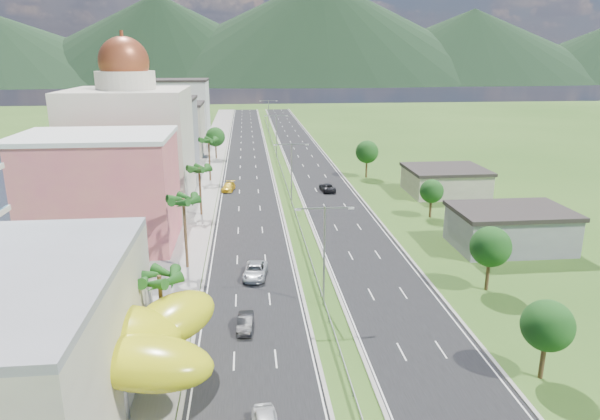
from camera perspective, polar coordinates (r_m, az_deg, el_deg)
name	(u,v)px	position (r m, az deg, el deg)	size (l,w,h in m)	color
ground	(339,355)	(49.39, 4.22, -15.22)	(500.00, 500.00, 0.00)	#2D5119
road_left	(248,162)	(133.91, -5.59, 5.14)	(11.00, 260.00, 0.04)	black
road_right	(308,161)	(134.77, 0.83, 5.29)	(11.00, 260.00, 0.04)	black
sidewalk_left	(209,162)	(134.23, -9.66, 5.03)	(7.00, 260.00, 0.12)	gray
median_guardrail	(283,174)	(116.42, -1.83, 3.82)	(0.10, 216.06, 0.76)	gray
streetlight_median_b	(324,246)	(55.36, 2.60, -3.82)	(6.04, 0.25, 11.00)	gray
streetlight_median_c	(291,167)	(93.69, -0.93, 4.59)	(6.04, 0.25, 11.00)	gray
streetlight_median_d	(276,132)	(137.95, -2.53, 8.36)	(6.04, 0.25, 11.00)	gray
streetlight_median_e	(269,113)	(182.57, -3.37, 10.30)	(6.04, 0.25, 11.00)	gray
lime_canopy	(89,340)	(44.53, -21.60, -12.79)	(18.00, 15.00, 7.40)	#BABA12
pink_shophouse	(99,193)	(78.33, -20.61, 1.75)	(20.00, 15.00, 15.00)	#D9596F
domed_building	(131,139)	(99.57, -17.60, 7.22)	(20.00, 20.00, 28.70)	beige
midrise_grey	(159,137)	(124.21, -14.77, 7.55)	(16.00, 15.00, 16.00)	gray
midrise_beige	(172,130)	(145.98, -13.45, 8.28)	(16.00, 15.00, 13.00)	#A59C87
midrise_white	(182,112)	(168.36, -12.51, 10.21)	(16.00, 15.00, 18.00)	silver
shed_near	(510,230)	(78.92, 21.46, -2.02)	(15.00, 10.00, 5.00)	gray
shed_far	(445,182)	(106.18, 15.22, 2.90)	(14.00, 12.00, 4.40)	#A59C87
palm_tree_b	(159,280)	(47.92, -14.76, -7.27)	(3.60, 3.60, 8.10)	#47301C
palm_tree_c	(184,203)	(66.19, -12.32, 0.78)	(3.60, 3.60, 9.60)	#47301C
palm_tree_d	(199,171)	(88.66, -10.71, 4.15)	(3.60, 3.60, 8.60)	#47301C
palm_tree_e	(209,142)	(113.04, -9.72, 7.19)	(3.60, 3.60, 9.40)	#47301C
leafy_tree_lfar	(215,137)	(138.12, -9.02, 7.70)	(4.90, 4.90, 8.05)	#47301C
leafy_tree_ra	(547,326)	(48.27, 24.89, -11.14)	(4.20, 4.20, 6.90)	#47301C
leafy_tree_rb	(491,247)	(63.17, 19.66, -3.73)	(4.55, 4.55, 7.47)	#47301C
leafy_tree_rc	(432,191)	(89.27, 13.87, 1.95)	(3.85, 3.85, 6.33)	#47301C
leafy_tree_rd	(367,152)	(116.11, 7.16, 6.16)	(4.90, 4.90, 8.05)	#47301C
mountain_ridge	(320,84)	(496.72, 2.14, 13.33)	(860.00, 140.00, 90.00)	black
car_dark_left	(245,323)	(53.26, -5.86, -11.85)	(1.46, 4.18, 1.38)	black
car_silver_mid_left	(255,271)	(64.60, -4.81, -6.48)	(2.60, 5.64, 1.57)	#AFB3B7
car_yellow_far_left	(228,187)	(105.60, -7.64, 2.48)	(2.12, 5.21, 1.51)	gold
car_dark_far_right	(327,187)	(104.39, 2.94, 2.43)	(2.47, 5.35, 1.49)	black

